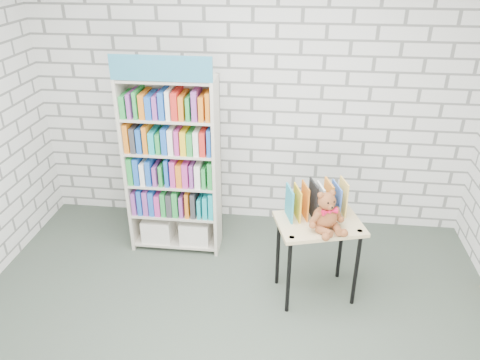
# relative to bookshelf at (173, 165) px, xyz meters

# --- Properties ---
(ground) EXTENTS (4.50, 4.50, 0.00)m
(ground) POSITION_rel_bookshelf_xyz_m (0.69, -1.36, -0.90)
(ground) COLOR #3C483C
(ground) RESTS_ON ground
(room_shell) EXTENTS (4.52, 4.02, 2.81)m
(room_shell) POSITION_rel_bookshelf_xyz_m (0.69, -1.36, 0.88)
(room_shell) COLOR silver
(room_shell) RESTS_ON ground
(bookshelf) EXTENTS (0.88, 0.34, 1.97)m
(bookshelf) POSITION_rel_bookshelf_xyz_m (0.00, 0.00, 0.00)
(bookshelf) COLOR beige
(bookshelf) RESTS_ON ground
(display_table) EXTENTS (0.79, 0.65, 0.74)m
(display_table) POSITION_rel_bookshelf_xyz_m (1.38, -0.61, -0.26)
(display_table) COLOR tan
(display_table) RESTS_ON ground
(table_books) EXTENTS (0.52, 0.34, 0.29)m
(table_books) POSITION_rel_bookshelf_xyz_m (1.35, -0.50, -0.02)
(table_books) COLOR teal
(table_books) RESTS_ON display_table
(teddy_bear) EXTENTS (0.32, 0.30, 0.33)m
(teddy_bear) POSITION_rel_bookshelf_xyz_m (1.42, -0.70, -0.03)
(teddy_bear) COLOR brown
(teddy_bear) RESTS_ON display_table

